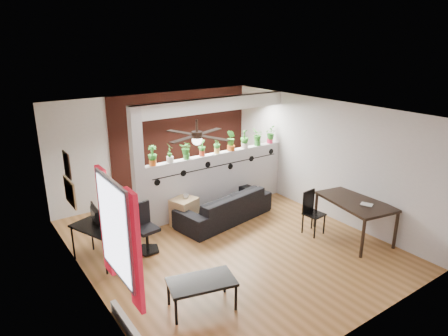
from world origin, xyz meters
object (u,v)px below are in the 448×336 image
potted_plant_1 (170,152)px  cube_shelf (184,212)px  potted_plant_0 (152,155)px  sofa (224,206)px  coffee_table (202,284)px  ceiling_fan (197,137)px  computer_desk (97,230)px  potted_plant_7 (258,137)px  potted_plant_2 (186,150)px  potted_plant_8 (270,134)px  potted_plant_4 (217,145)px  folding_chair (311,208)px  potted_plant_6 (245,138)px  potted_plant_3 (202,147)px  office_chair (145,231)px  cup (186,196)px  dining_table (355,204)px  potted_plant_5 (231,140)px

potted_plant_1 → cube_shelf: size_ratio=0.68×
potted_plant_0 → sofa: bearing=-23.8°
potted_plant_0 → coffee_table: 3.17m
ceiling_fan → potted_plant_0: ceiling_fan is taller
ceiling_fan → potted_plant_0: (0.02, 1.80, -0.74)m
computer_desk → potted_plant_7: bearing=9.8°
potted_plant_2 → cube_shelf: bearing=-129.9°
potted_plant_0 → sofa: potted_plant_0 is taller
potted_plant_7 → coffee_table: size_ratio=0.38×
potted_plant_8 → ceiling_fan: bearing=-150.5°
cube_shelf → computer_desk: computer_desk is taller
potted_plant_4 → potted_plant_8: size_ratio=0.88×
ceiling_fan → folding_chair: ceiling_fan is taller
ceiling_fan → potted_plant_8: 3.73m
ceiling_fan → computer_desk: bearing=143.5°
computer_desk → potted_plant_6: bearing=10.7°
coffee_table → potted_plant_6: bearing=43.7°
potted_plant_3 → sofa: (0.17, -0.60, -1.24)m
ceiling_fan → computer_desk: size_ratio=1.13×
computer_desk → office_chair: office_chair is taller
potted_plant_6 → computer_desk: size_ratio=0.42×
ceiling_fan → potted_plant_8: size_ratio=2.87×
potted_plant_4 → office_chair: size_ratio=0.40×
potted_plant_6 → cup: 2.07m
potted_plant_3 → dining_table: 3.40m
potted_plant_5 → ceiling_fan: bearing=-137.9°
potted_plant_6 → potted_plant_8: 0.79m
ceiling_fan → office_chair: (-0.60, 0.94, -1.91)m
potted_plant_4 → sofa: bearing=-110.1°
cup → dining_table: dining_table is taller
ceiling_fan → potted_plant_6: (2.39, 1.80, -0.73)m
potted_plant_0 → potted_plant_4: bearing=0.0°
potted_plant_4 → potted_plant_5: 0.40m
potted_plant_0 → sofa: 1.95m
potted_plant_7 → folding_chair: potted_plant_7 is taller
potted_plant_1 → potted_plant_7: bearing=0.0°
potted_plant_2 → potted_plant_4: bearing=0.0°
potted_plant_0 → computer_desk: bearing=-153.6°
coffee_table → potted_plant_0: bearing=77.3°
potted_plant_7 → folding_chair: 2.37m
potted_plant_8 → potted_plant_6: bearing=180.0°
potted_plant_0 → coffee_table: potted_plant_0 is taller
potted_plant_1 → office_chair: bearing=-140.0°
potted_plant_3 → ceiling_fan: bearing=-123.8°
potted_plant_6 → coffee_table: bearing=-136.3°
potted_plant_0 → potted_plant_5: bearing=-0.0°
potted_plant_8 → dining_table: 2.88m
ceiling_fan → potted_plant_5: bearing=42.1°
potted_plant_0 → potted_plant_6: 2.37m
cube_shelf → cup: bearing=-18.4°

